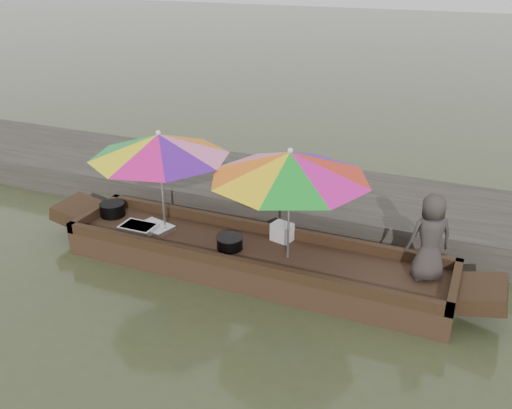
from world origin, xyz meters
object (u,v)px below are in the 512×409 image
at_px(umbrella_stern, 289,205).
at_px(cooking_pot, 112,209).
at_px(tray_scallop, 155,227).
at_px(charcoal_grill, 230,243).
at_px(vendor, 430,237).
at_px(boat_hull, 253,261).
at_px(umbrella_bow, 162,183).
at_px(supply_bag, 282,232).
at_px(tray_crayfish, 138,228).

bearing_deg(umbrella_stern, cooking_pot, 176.75).
relative_size(tray_scallop, charcoal_grill, 1.46).
bearing_deg(umbrella_stern, charcoal_grill, -173.80).
distance_m(cooking_pot, vendor, 4.79).
relative_size(boat_hull, umbrella_bow, 2.75).
bearing_deg(umbrella_bow, umbrella_stern, 0.00).
height_order(tray_scallop, umbrella_stern, umbrella_stern).
relative_size(boat_hull, supply_bag, 19.44).
distance_m(boat_hull, charcoal_grill, 0.42).
relative_size(charcoal_grill, vendor, 0.31).
relative_size(vendor, umbrella_bow, 0.58).
bearing_deg(tray_crayfish, umbrella_stern, 3.15).
relative_size(boat_hull, vendor, 4.74).
relative_size(charcoal_grill, supply_bag, 1.28).
xyz_separation_m(tray_crayfish, tray_scallop, (0.19, 0.15, -0.01)).
xyz_separation_m(tray_scallop, supply_bag, (1.87, 0.41, 0.10)).
bearing_deg(boat_hull, tray_scallop, 179.33).
distance_m(boat_hull, vendor, 2.42).
distance_m(boat_hull, cooking_pot, 2.49).
bearing_deg(tray_scallop, boat_hull, -0.67).
xyz_separation_m(vendor, umbrella_bow, (-3.71, -0.19, 0.20)).
relative_size(cooking_pot, vendor, 0.34).
bearing_deg(tray_scallop, cooking_pot, 170.16).
bearing_deg(cooking_pot, vendor, 0.24).
bearing_deg(charcoal_grill, supply_bag, 41.98).
distance_m(tray_crayfish, vendor, 4.14).
distance_m(boat_hull, supply_bag, 0.59).
bearing_deg(tray_scallop, charcoal_grill, -4.82).
bearing_deg(umbrella_bow, charcoal_grill, -4.67).
distance_m(boat_hull, umbrella_stern, 1.08).
distance_m(cooking_pot, supply_bag, 2.75).
height_order(vendor, umbrella_stern, umbrella_stern).
xyz_separation_m(charcoal_grill, supply_bag, (0.58, 0.52, 0.05)).
height_order(cooking_pot, umbrella_stern, umbrella_stern).
relative_size(tray_scallop, supply_bag, 1.87).
height_order(cooking_pot, tray_scallop, cooking_pot).
height_order(boat_hull, cooking_pot, cooking_pot).
bearing_deg(supply_bag, umbrella_stern, -60.38).
xyz_separation_m(supply_bag, umbrella_stern, (0.25, -0.43, 0.65)).
distance_m(tray_scallop, vendor, 3.94).
relative_size(boat_hull, umbrella_stern, 2.58).
relative_size(charcoal_grill, umbrella_stern, 0.17).
distance_m(umbrella_bow, umbrella_stern, 1.93).
relative_size(tray_crayfish, umbrella_bow, 0.27).
height_order(cooking_pot, vendor, vendor).
height_order(charcoal_grill, umbrella_stern, umbrella_stern).
distance_m(tray_scallop, umbrella_stern, 2.24).
height_order(boat_hull, umbrella_stern, umbrella_stern).
bearing_deg(cooking_pot, umbrella_bow, -9.10).
bearing_deg(supply_bag, tray_scallop, -167.50).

